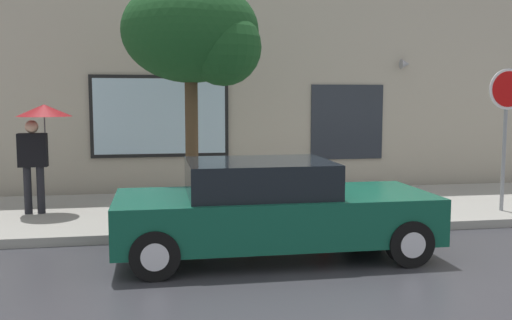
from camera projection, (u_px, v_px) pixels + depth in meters
The scene contains 8 objects.
ground_plane at pixel (307, 253), 8.44m from camera, with size 60.00×60.00×0.00m, color #333338.
sidewalk at pixel (268, 209), 11.37m from camera, with size 20.00×4.00×0.15m, color gray.
building_facade at pixel (247, 47), 13.44m from camera, with size 20.00×0.67×7.00m.
parked_car at pixel (271, 209), 8.22m from camera, with size 4.51×1.90×1.39m.
fire_hydrant at pixel (323, 194), 10.56m from camera, with size 0.30×0.44×0.74m.
pedestrian_with_umbrella at pixel (40, 128), 10.45m from camera, with size 0.99×0.99×2.02m.
street_tree at pixel (197, 36), 10.09m from camera, with size 2.44×2.07×4.23m.
stop_sign at pixel (507, 111), 10.65m from camera, with size 0.76×0.10×2.67m.
Camera 1 is at (-2.16, -7.99, 2.28)m, focal length 40.10 mm.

